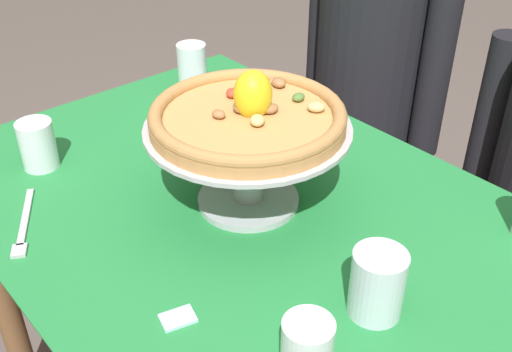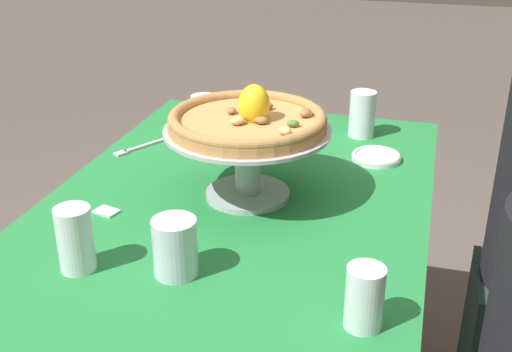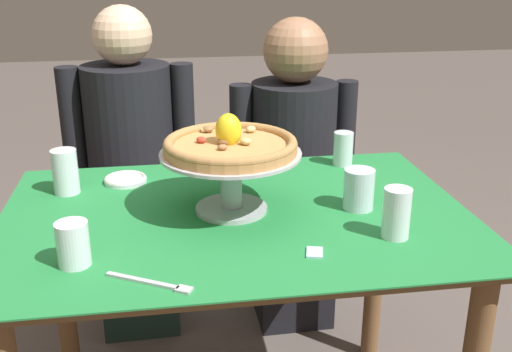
# 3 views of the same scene
# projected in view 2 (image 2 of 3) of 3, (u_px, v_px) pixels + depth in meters

# --- Properties ---
(dining_table) EXTENTS (1.20, 0.82, 0.75)m
(dining_table) POSITION_uv_depth(u_px,v_px,m) (239.00, 244.00, 1.48)
(dining_table) COLOR brown
(dining_table) RESTS_ON ground
(pizza_stand) EXTENTS (0.36, 0.36, 0.16)m
(pizza_stand) POSITION_uv_depth(u_px,v_px,m) (248.00, 152.00, 1.39)
(pizza_stand) COLOR #B7B7C1
(pizza_stand) RESTS_ON dining_table
(pizza) EXTENTS (0.33, 0.33, 0.10)m
(pizza) POSITION_uv_depth(u_px,v_px,m) (248.00, 119.00, 1.36)
(pizza) COLOR tan
(pizza) RESTS_ON pizza_stand
(water_glass_side_right) EXTENTS (0.08, 0.08, 0.11)m
(water_glass_side_right) POSITION_uv_depth(u_px,v_px,m) (175.00, 251.00, 1.13)
(water_glass_side_right) COLOR silver
(water_glass_side_right) RESTS_ON dining_table
(water_glass_front_right) EXTENTS (0.06, 0.06, 0.12)m
(water_glass_front_right) POSITION_uv_depth(u_px,v_px,m) (76.00, 242.00, 1.14)
(water_glass_front_right) COLOR white
(water_glass_front_right) RESTS_ON dining_table
(water_glass_back_right) EXTENTS (0.06, 0.06, 0.11)m
(water_glass_back_right) POSITION_uv_depth(u_px,v_px,m) (364.00, 301.00, 1.00)
(water_glass_back_right) COLOR silver
(water_glass_back_right) RESTS_ON dining_table
(water_glass_back_left) EXTENTS (0.07, 0.07, 0.12)m
(water_glass_back_left) POSITION_uv_depth(u_px,v_px,m) (362.00, 117.00, 1.74)
(water_glass_back_left) COLOR white
(water_glass_back_left) RESTS_ON dining_table
(water_glass_front_left) EXTENTS (0.07, 0.07, 0.10)m
(water_glass_front_left) POSITION_uv_depth(u_px,v_px,m) (204.00, 115.00, 1.79)
(water_glass_front_left) COLOR white
(water_glass_front_left) RESTS_ON dining_table
(side_plate) EXTENTS (0.12, 0.12, 0.02)m
(side_plate) POSITION_uv_depth(u_px,v_px,m) (376.00, 157.00, 1.61)
(side_plate) COLOR white
(side_plate) RESTS_ON dining_table
(dinner_fork) EXTENTS (0.18, 0.11, 0.01)m
(dinner_fork) POSITION_uv_depth(u_px,v_px,m) (143.00, 146.00, 1.69)
(dinner_fork) COLOR #B7B7C1
(dinner_fork) RESTS_ON dining_table
(sugar_packet) EXTENTS (0.05, 0.06, 0.00)m
(sugar_packet) POSITION_uv_depth(u_px,v_px,m) (107.00, 211.00, 1.36)
(sugar_packet) COLOR silver
(sugar_packet) RESTS_ON dining_table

